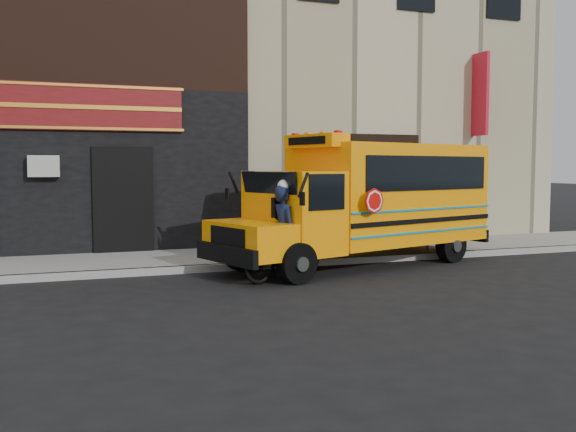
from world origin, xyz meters
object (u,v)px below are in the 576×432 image
at_px(sign_pole, 429,196).
at_px(bicycle, 283,252).
at_px(school_bus, 369,199).
at_px(cyclist, 284,234).

distance_m(sign_pole, bicycle, 4.98).
relative_size(school_bus, bicycle, 3.78).
xyz_separation_m(bicycle, cyclist, (0.02, 0.01, 0.34)).
distance_m(bicycle, cyclist, 0.34).
height_order(sign_pole, cyclist, sign_pole).
bearing_deg(bicycle, cyclist, -70.46).
xyz_separation_m(school_bus, sign_pole, (1.95, 0.57, 0.01)).
xyz_separation_m(school_bus, bicycle, (-2.55, -1.35, -0.93)).
height_order(bicycle, cyclist, cyclist).
bearing_deg(bicycle, school_bus, -82.22).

